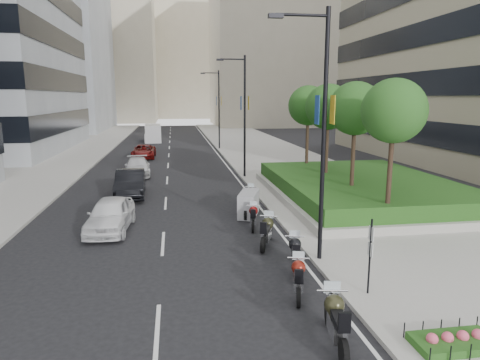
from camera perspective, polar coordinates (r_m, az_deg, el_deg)
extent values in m
plane|color=black|center=(14.74, -4.58, -13.21)|extent=(160.00, 160.00, 0.00)
cube|color=#9E9B93|center=(44.93, 4.03, 3.36)|extent=(10.00, 100.00, 0.15)
cube|color=#9E9B93|center=(45.20, -22.94, 2.56)|extent=(8.00, 100.00, 0.15)
cube|color=silver|center=(44.07, -2.71, 3.13)|extent=(0.12, 100.00, 0.01)
cube|color=silver|center=(43.83, -9.50, 2.95)|extent=(0.12, 100.00, 0.01)
cube|color=gray|center=(87.01, -25.17, 15.92)|extent=(22.00, 26.00, 30.00)
cube|color=#B7AD93|center=(96.92, 5.19, 18.06)|extent=(28.00, 24.00, 36.00)
cube|color=#B7AD93|center=(115.21, -18.01, 15.95)|extent=(26.00, 24.00, 34.00)
cube|color=#B7AD93|center=(134.07, -7.84, 16.46)|extent=(30.00, 24.00, 38.00)
cube|color=#A4A299|center=(26.45, 15.81, -1.83)|extent=(10.00, 14.00, 0.40)
cube|color=#124014|center=(26.33, 15.88, -0.56)|extent=(9.40, 13.40, 0.80)
cube|color=#124014|center=(12.11, 26.70, -18.79)|extent=(2.00, 1.00, 0.20)
cylinder|color=#332319|center=(20.10, 19.29, 0.39)|extent=(0.22, 0.22, 4.00)
sphere|color=#1A551D|center=(19.81, 19.83, 8.67)|extent=(2.80, 2.80, 2.80)
cylinder|color=#332319|center=(23.65, 14.78, 2.16)|extent=(0.22, 0.22, 4.00)
sphere|color=#1A551D|center=(23.40, 15.13, 9.20)|extent=(2.80, 2.80, 2.80)
cylinder|color=#332319|center=(27.33, 11.45, 3.46)|extent=(0.22, 0.22, 4.00)
sphere|color=#1A551D|center=(27.11, 11.69, 9.54)|extent=(2.80, 2.80, 2.80)
cylinder|color=#332319|center=(31.08, 8.92, 4.43)|extent=(0.22, 0.22, 4.00)
sphere|color=#1A551D|center=(30.89, 9.08, 9.79)|extent=(2.80, 2.80, 2.80)
cylinder|color=black|center=(15.41, 11.09, 5.08)|extent=(0.16, 0.16, 9.00)
cylinder|color=black|center=(15.28, 8.30, 20.94)|extent=(1.80, 0.10, 0.10)
cube|color=black|center=(15.04, 4.79, 20.98)|extent=(0.50, 0.22, 0.14)
cube|color=gold|center=(15.43, 12.23, 9.14)|extent=(0.02, 0.45, 1.00)
cube|color=navy|center=(15.24, 10.24, 9.19)|extent=(0.02, 0.45, 1.00)
cylinder|color=black|center=(31.88, 0.63, 8.25)|extent=(0.16, 0.16, 9.00)
cylinder|color=black|center=(31.82, -1.02, 15.81)|extent=(1.80, 0.10, 0.10)
cube|color=black|center=(31.71, -2.69, 15.72)|extent=(0.50, 0.22, 0.14)
cube|color=gold|center=(31.89, 1.14, 10.22)|extent=(0.02, 0.45, 1.00)
cube|color=navy|center=(31.80, 0.13, 10.22)|extent=(0.02, 0.45, 1.00)
cylinder|color=black|center=(49.71, -2.81, 9.22)|extent=(0.16, 0.16, 9.00)
cylinder|color=black|center=(49.67, -3.93, 14.06)|extent=(1.80, 0.10, 0.10)
cube|color=black|center=(49.60, -4.99, 13.99)|extent=(0.50, 0.22, 0.14)
cube|color=gold|center=(49.72, -2.50, 10.50)|extent=(0.02, 0.45, 1.00)
cube|color=navy|center=(49.66, -3.15, 10.49)|extent=(0.02, 0.45, 1.00)
cylinder|color=black|center=(13.63, 16.91, -10.05)|extent=(0.06, 0.06, 2.50)
cube|color=silver|center=(13.37, 17.10, -6.84)|extent=(0.02, 0.32, 0.42)
cube|color=silver|center=(13.53, 16.98, -8.86)|extent=(0.02, 0.32, 0.42)
cylinder|color=black|center=(10.70, 13.68, -21.54)|extent=(0.24, 0.68, 0.67)
cylinder|color=black|center=(12.15, 11.78, -17.24)|extent=(0.24, 0.68, 0.67)
cube|color=silver|center=(11.28, 12.76, -18.59)|extent=(0.47, 0.95, 0.45)
sphere|color=#2B2B18|center=(11.39, 12.46, -15.92)|extent=(0.52, 0.52, 0.52)
cube|color=black|center=(10.84, 13.21, -17.83)|extent=(0.43, 0.85, 0.17)
cylinder|color=silver|center=(11.55, 12.21, -14.23)|extent=(0.79, 0.18, 0.05)
cylinder|color=black|center=(13.03, 7.82, -15.27)|extent=(0.26, 0.59, 0.58)
cylinder|color=black|center=(14.39, 7.71, -12.63)|extent=(0.26, 0.59, 0.58)
cube|color=silver|center=(13.60, 7.78, -13.35)|extent=(0.49, 0.85, 0.40)
sphere|color=maroon|center=(13.74, 7.80, -11.46)|extent=(0.45, 0.45, 0.45)
cube|color=black|center=(13.22, 7.84, -12.67)|extent=(0.44, 0.75, 0.15)
cylinder|color=silver|center=(13.90, 7.81, -10.28)|extent=(0.68, 0.23, 0.05)
cylinder|color=black|center=(14.94, 7.50, -11.69)|extent=(0.25, 0.60, 0.59)
cylinder|color=black|center=(16.36, 7.20, -9.63)|extent=(0.25, 0.60, 0.59)
cube|color=silver|center=(15.54, 7.37, -10.13)|extent=(0.46, 0.85, 0.40)
sphere|color=black|center=(15.71, 7.34, -8.48)|extent=(0.46, 0.46, 0.46)
cube|color=black|center=(15.17, 7.45, -9.44)|extent=(0.42, 0.76, 0.15)
cylinder|color=silver|center=(15.89, 7.31, -7.46)|extent=(0.70, 0.21, 0.05)
cylinder|color=black|center=(17.00, 3.07, -8.66)|extent=(0.35, 0.64, 0.64)
cylinder|color=black|center=(18.54, 3.98, -6.98)|extent=(0.35, 0.64, 0.64)
cube|color=silver|center=(17.66, 3.53, -7.30)|extent=(0.61, 0.93, 0.43)
sphere|color=black|center=(17.87, 3.73, -5.77)|extent=(0.49, 0.49, 0.49)
cube|color=black|center=(17.27, 3.36, -6.58)|extent=(0.56, 0.82, 0.16)
cylinder|color=silver|center=(18.07, 3.88, -4.84)|extent=(0.73, 0.33, 0.05)
cylinder|color=black|center=(19.44, 1.74, -6.24)|extent=(0.22, 0.56, 0.55)
cylinder|color=black|center=(20.80, 1.83, -5.08)|extent=(0.22, 0.56, 0.55)
cube|color=silver|center=(20.03, 1.78, -5.26)|extent=(0.42, 0.79, 0.37)
sphere|color=#660D0E|center=(20.23, 1.81, -4.11)|extent=(0.43, 0.43, 0.43)
cube|color=black|center=(19.70, 1.77, -4.69)|extent=(0.38, 0.70, 0.14)
cylinder|color=silver|center=(20.41, 1.83, -3.41)|extent=(0.65, 0.18, 0.04)
cylinder|color=black|center=(21.31, 0.83, -4.59)|extent=(0.31, 0.62, 0.61)
cylinder|color=black|center=(22.82, 1.44, -3.54)|extent=(0.31, 0.62, 0.61)
cube|color=gray|center=(21.98, 1.15, -3.20)|extent=(1.45, 2.23, 1.23)
cylinder|color=black|center=(23.40, 1.05, -3.23)|extent=(0.28, 0.57, 0.56)
cylinder|color=black|center=(24.80, 1.52, -2.41)|extent=(0.28, 0.57, 0.56)
cube|color=silver|center=(24.02, 1.28, -2.48)|extent=(0.50, 0.82, 0.38)
sphere|color=#2E2719|center=(24.23, 1.38, -1.52)|extent=(0.44, 0.44, 0.44)
cube|color=black|center=(23.69, 1.19, -1.95)|extent=(0.45, 0.73, 0.15)
cylinder|color=silver|center=(24.43, 1.46, -0.94)|extent=(0.65, 0.25, 0.05)
imported|color=white|center=(20.47, -16.89, -4.43)|extent=(2.10, 4.55, 1.51)
imported|color=black|center=(27.19, -14.41, -0.44)|extent=(1.92, 4.96, 1.61)
imported|color=silver|center=(34.33, -13.53, 1.72)|extent=(2.25, 4.80, 1.35)
imported|color=#620C0B|center=(44.03, -12.72, 3.73)|extent=(2.27, 4.82, 1.33)
cube|color=silver|center=(60.28, -11.51, 6.14)|extent=(2.32, 5.54, 2.29)
cube|color=silver|center=(58.27, -11.58, 5.43)|extent=(2.13, 1.40, 1.20)
cylinder|color=black|center=(58.45, -12.42, 5.20)|extent=(0.27, 0.76, 0.76)
cylinder|color=black|center=(58.36, -10.71, 5.26)|extent=(0.27, 0.76, 0.76)
cylinder|color=black|center=(62.13, -12.22, 5.54)|extent=(0.27, 0.76, 0.76)
cylinder|color=black|center=(62.05, -10.60, 5.59)|extent=(0.27, 0.76, 0.76)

